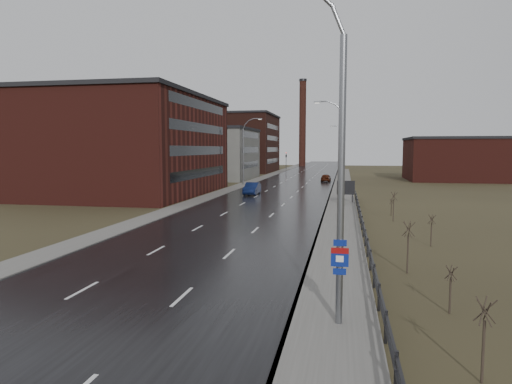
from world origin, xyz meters
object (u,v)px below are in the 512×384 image
at_px(car_far, 326,178).
at_px(car_near, 252,189).
at_px(streetlight_main, 332,154).
at_px(billboard, 346,188).

bearing_deg(car_far, car_near, 74.77).
height_order(streetlight_main, car_near, streetlight_main).
distance_m(car_near, car_far, 28.17).
bearing_deg(car_near, car_far, 70.91).
distance_m(billboard, car_far, 34.61).
distance_m(streetlight_main, car_near, 46.34).
relative_size(billboard, car_far, 0.63).
bearing_deg(billboard, streetlight_main, -90.98).
height_order(streetlight_main, car_far, streetlight_main).
distance_m(streetlight_main, car_far, 71.52).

